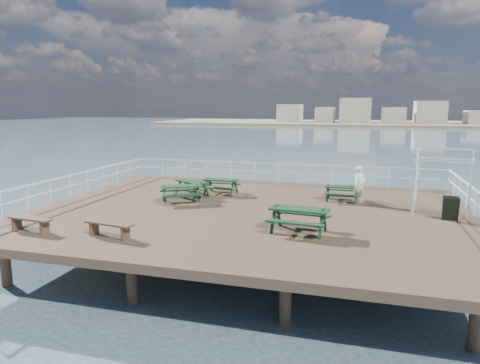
% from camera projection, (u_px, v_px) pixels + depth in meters
% --- Properties ---
extents(ground, '(18.00, 14.00, 0.30)m').
position_uv_depth(ground, '(250.00, 213.00, 18.11)').
color(ground, brown).
rests_on(ground, ground).
extents(sea_backdrop, '(300.00, 300.00, 9.20)m').
position_uv_depth(sea_backdrop, '(388.00, 120.00, 141.75)').
color(sea_backdrop, '#394D60').
rests_on(sea_backdrop, ground).
extents(railing, '(17.77, 13.76, 1.10)m').
position_uv_depth(railing, '(262.00, 179.00, 20.38)').
color(railing, silver).
rests_on(railing, ground).
extents(picnic_table_a, '(2.28, 2.16, 0.87)m').
position_uv_depth(picnic_table_a, '(181.00, 190.00, 19.34)').
color(picnic_table_a, '#12321C').
rests_on(picnic_table_a, ground).
extents(picnic_table_b, '(1.76, 1.46, 0.82)m').
position_uv_depth(picnic_table_b, '(221.00, 183.00, 21.27)').
color(picnic_table_b, '#12321C').
rests_on(picnic_table_b, ground).
extents(picnic_table_c, '(1.60, 1.30, 0.78)m').
position_uv_depth(picnic_table_c, '(343.00, 190.00, 19.63)').
color(picnic_table_c, '#12321C').
rests_on(picnic_table_c, ground).
extents(picnic_table_d, '(2.19, 2.06, 0.84)m').
position_uv_depth(picnic_table_d, '(192.00, 185.00, 20.62)').
color(picnic_table_d, '#12321C').
rests_on(picnic_table_d, ground).
extents(picnic_table_e, '(2.14, 1.79, 0.97)m').
position_uv_depth(picnic_table_e, '(299.00, 215.00, 14.73)').
color(picnic_table_e, '#12321C').
rests_on(picnic_table_e, ground).
extents(flat_bench_near, '(1.77, 0.60, 0.50)m').
position_uv_depth(flat_bench_near, '(30.00, 221.00, 14.85)').
color(flat_bench_near, brown).
rests_on(flat_bench_near, ground).
extents(flat_bench_far, '(1.81, 0.68, 0.51)m').
position_uv_depth(flat_bench_far, '(109.00, 226.00, 14.21)').
color(flat_bench_far, brown).
rests_on(flat_bench_far, ground).
extents(trellis_arbor, '(2.36, 1.59, 2.69)m').
position_uv_depth(trellis_arbor, '(442.00, 185.00, 17.04)').
color(trellis_arbor, silver).
rests_on(trellis_arbor, ground).
extents(sandwich_board, '(0.61, 0.48, 0.94)m').
position_uv_depth(sandwich_board, '(451.00, 209.00, 16.24)').
color(sandwich_board, black).
rests_on(sandwich_board, ground).
extents(person, '(0.73, 0.68, 1.67)m').
position_uv_depth(person, '(359.00, 185.00, 19.15)').
color(person, white).
rests_on(person, ground).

